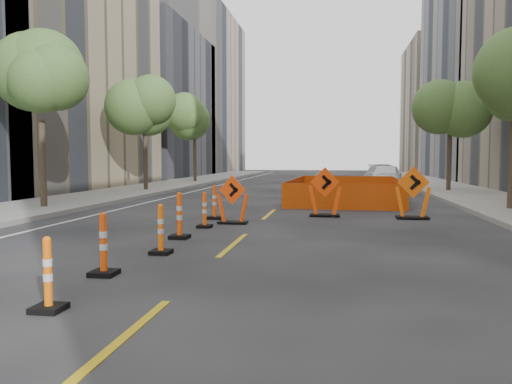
% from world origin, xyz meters
% --- Properties ---
extents(ground_plane, '(140.00, 140.00, 0.00)m').
position_xyz_m(ground_plane, '(0.00, 0.00, 0.00)').
color(ground_plane, black).
extents(sidewalk_left, '(4.00, 90.00, 0.15)m').
position_xyz_m(sidewalk_left, '(-9.00, 12.00, 0.07)').
color(sidewalk_left, gray).
rests_on(sidewalk_left, ground).
extents(bld_left_d, '(12.00, 16.00, 14.00)m').
position_xyz_m(bld_left_d, '(-17.00, 39.20, 7.00)').
color(bld_left_d, '#4C4C51').
rests_on(bld_left_d, ground).
extents(bld_left_e, '(12.00, 20.00, 20.00)m').
position_xyz_m(bld_left_e, '(-17.00, 55.60, 10.00)').
color(bld_left_e, gray).
rests_on(bld_left_e, ground).
extents(bld_right_d, '(12.00, 18.00, 20.00)m').
position_xyz_m(bld_right_d, '(17.00, 40.20, 10.00)').
color(bld_right_d, gray).
rests_on(bld_right_d, ground).
extents(bld_right_e, '(12.00, 14.00, 16.00)m').
position_xyz_m(bld_right_e, '(17.00, 58.60, 8.00)').
color(bld_right_e, tan).
rests_on(bld_right_e, ground).
extents(tree_l_b, '(2.80, 2.80, 5.95)m').
position_xyz_m(tree_l_b, '(-8.40, 10.00, 4.53)').
color(tree_l_b, '#382B1E').
rests_on(tree_l_b, ground).
extents(tree_l_c, '(2.80, 2.80, 5.95)m').
position_xyz_m(tree_l_c, '(-8.40, 20.00, 4.53)').
color(tree_l_c, '#382B1E').
rests_on(tree_l_c, ground).
extents(tree_l_d, '(2.80, 2.80, 5.95)m').
position_xyz_m(tree_l_d, '(-8.40, 30.00, 4.53)').
color(tree_l_d, '#382B1E').
rests_on(tree_l_d, ground).
extents(tree_r_c, '(2.80, 2.80, 5.95)m').
position_xyz_m(tree_r_c, '(8.40, 22.00, 4.53)').
color(tree_r_c, '#382B1E').
rests_on(tree_r_c, ground).
extents(channelizer_2, '(0.38, 0.38, 0.97)m').
position_xyz_m(channelizer_2, '(-1.34, -1.13, 0.48)').
color(channelizer_2, '#FF680A').
rests_on(channelizer_2, ground).
extents(channelizer_3, '(0.42, 0.42, 1.06)m').
position_xyz_m(channelizer_3, '(-1.53, 0.78, 0.53)').
color(channelizer_3, '#E34309').
rests_on(channelizer_3, ground).
extents(channelizer_4, '(0.40, 0.40, 1.02)m').
position_xyz_m(channelizer_4, '(-1.23, 2.70, 0.51)').
color(channelizer_4, '#FA610A').
rests_on(channelizer_4, ground).
extents(channelizer_5, '(0.44, 0.44, 1.13)m').
position_xyz_m(channelizer_5, '(-1.46, 4.61, 0.56)').
color(channelizer_5, '#F4490A').
rests_on(channelizer_5, ground).
extents(channelizer_6, '(0.39, 0.39, 1.00)m').
position_xyz_m(channelizer_6, '(-1.35, 6.52, 0.50)').
color(channelizer_6, '#F24E0A').
rests_on(channelizer_6, ground).
extents(channelizer_7, '(0.43, 0.43, 1.09)m').
position_xyz_m(channelizer_7, '(-1.54, 8.44, 0.54)').
color(channelizer_7, '#F0470A').
rests_on(channelizer_7, ground).
extents(chevron_sign_left, '(1.07, 0.81, 1.43)m').
position_xyz_m(chevron_sign_left, '(-0.75, 7.46, 0.72)').
color(chevron_sign_left, '#FF430A').
rests_on(chevron_sign_left, ground).
extents(chevron_sign_center, '(1.24, 0.97, 1.63)m').
position_xyz_m(chevron_sign_center, '(1.90, 9.70, 0.82)').
color(chevron_sign_center, '#FF440A').
rests_on(chevron_sign_center, ground).
extents(chevron_sign_right, '(1.15, 0.73, 1.67)m').
position_xyz_m(chevron_sign_right, '(4.67, 9.47, 0.83)').
color(chevron_sign_right, '#E35509').
rests_on(chevron_sign_right, ground).
extents(safety_fence, '(4.89, 8.00, 0.98)m').
position_xyz_m(safety_fence, '(2.69, 15.80, 0.49)').
color(safety_fence, '#FE4B0D').
rests_on(safety_fence, ground).
extents(parked_car_near, '(2.52, 4.79, 1.55)m').
position_xyz_m(parked_car_near, '(5.24, 23.99, 0.78)').
color(parked_car_near, white).
rests_on(parked_car_near, ground).
extents(parked_car_mid, '(2.60, 4.38, 1.36)m').
position_xyz_m(parked_car_mid, '(5.34, 28.94, 0.68)').
color(parked_car_mid, gray).
rests_on(parked_car_mid, ground).
extents(parked_car_far, '(2.47, 5.00, 1.40)m').
position_xyz_m(parked_car_far, '(6.02, 34.01, 0.70)').
color(parked_car_far, black).
rests_on(parked_car_far, ground).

